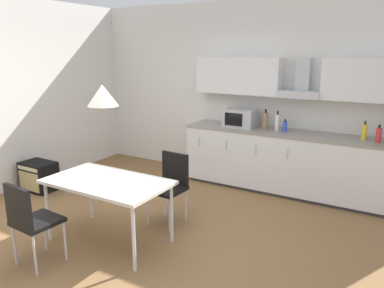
{
  "coord_description": "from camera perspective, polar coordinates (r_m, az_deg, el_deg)",
  "views": [
    {
      "loc": [
        2.42,
        -2.99,
        2.1
      ],
      "look_at": [
        0.21,
        0.76,
        1.0
      ],
      "focal_mm": 35.0,
      "sensor_mm": 36.0,
      "label": 1
    }
  ],
  "objects": [
    {
      "name": "backsplash_tile",
      "position": [
        5.92,
        16.41,
        4.47
      ],
      "size": [
        3.31,
        0.02,
        0.47
      ],
      "primitive_type": "cube",
      "color": "silver",
      "rests_on": "kitchen_counter"
    },
    {
      "name": "dining_table",
      "position": [
        4.2,
        -12.72,
        -6.06
      ],
      "size": [
        1.35,
        0.78,
        0.72
      ],
      "color": "silver",
      "rests_on": "ground_plane"
    },
    {
      "name": "chair_far_right",
      "position": [
        4.63,
        -3.29,
        -5.66
      ],
      "size": [
        0.42,
        0.42,
        0.87
      ],
      "color": "black",
      "rests_on": "ground_plane"
    },
    {
      "name": "bottle_brown",
      "position": [
        5.75,
        11.11,
        3.46
      ],
      "size": [
        0.08,
        0.08,
        0.31
      ],
      "color": "brown",
      "rests_on": "kitchen_counter"
    },
    {
      "name": "guitar_amp",
      "position": [
        6.21,
        -22.3,
        -4.55
      ],
      "size": [
        0.52,
        0.37,
        0.44
      ],
      "color": "black",
      "rests_on": "ground_plane"
    },
    {
      "name": "bottle_red",
      "position": [
        5.43,
        26.55,
        1.23
      ],
      "size": [
        0.07,
        0.07,
        0.24
      ],
      "color": "red",
      "rests_on": "kitchen_counter"
    },
    {
      "name": "microwave",
      "position": [
        5.91,
        7.37,
        3.96
      ],
      "size": [
        0.48,
        0.35,
        0.28
      ],
      "color": "#ADADB2",
      "rests_on": "kitchen_counter"
    },
    {
      "name": "bottle_white",
      "position": [
        5.75,
        12.87,
        3.27
      ],
      "size": [
        0.06,
        0.06,
        0.29
      ],
      "color": "white",
      "rests_on": "kitchen_counter"
    },
    {
      "name": "upper_wall_cabinets",
      "position": [
        5.71,
        16.39,
        9.59
      ],
      "size": [
        3.31,
        0.4,
        0.57
      ],
      "color": "silver"
    },
    {
      "name": "kitchen_counter",
      "position": [
        5.77,
        15.15,
        -2.78
      ],
      "size": [
        3.33,
        0.68,
        0.92
      ],
      "color": "#333333",
      "rests_on": "ground_plane"
    },
    {
      "name": "wall_back",
      "position": [
        6.26,
        7.67,
        7.92
      ],
      "size": [
        6.52,
        0.1,
        2.87
      ],
      "primitive_type": "cube",
      "color": "silver",
      "rests_on": "ground_plane"
    },
    {
      "name": "ground_plane",
      "position": [
        4.38,
        -7.66,
        -14.72
      ],
      "size": [
        8.15,
        8.08,
        0.02
      ],
      "primitive_type": "cube",
      "color": "brown"
    },
    {
      "name": "bottle_blue",
      "position": [
        5.68,
        13.97,
        2.61
      ],
      "size": [
        0.06,
        0.06,
        0.19
      ],
      "color": "blue",
      "rests_on": "kitchen_counter"
    },
    {
      "name": "bottle_yellow",
      "position": [
        5.51,
        24.78,
        1.69
      ],
      "size": [
        0.06,
        0.06,
        0.26
      ],
      "color": "yellow",
      "rests_on": "kitchen_counter"
    },
    {
      "name": "pendant_lamp",
      "position": [
        3.97,
        -13.48,
        7.22
      ],
      "size": [
        0.32,
        0.32,
        0.22
      ],
      "primitive_type": "cone",
      "color": "silver"
    },
    {
      "name": "chair_near_left",
      "position": [
        4.01,
        -23.54,
        -10.12
      ],
      "size": [
        0.43,
        0.43,
        0.87
      ],
      "color": "black",
      "rests_on": "ground_plane"
    }
  ]
}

